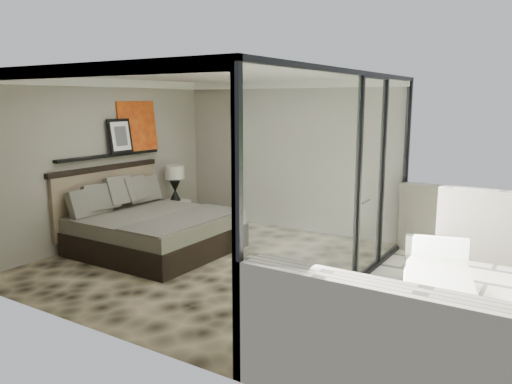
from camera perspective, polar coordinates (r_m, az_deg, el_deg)
The scene contains 13 objects.
floor at distance 7.76m, azimuth -5.46°, elevation -7.92°, with size 5.00×5.00×0.00m, color black.
ceiling at distance 7.38m, azimuth -5.85°, elevation 13.12°, with size 4.50×5.00×0.02m, color silver.
back_wall at distance 9.51m, azimuth 3.63°, elevation 4.14°, with size 4.50×0.02×2.80m, color gray.
left_wall at distance 8.99m, azimuth -17.00°, elevation 3.34°, with size 0.02×5.00×2.80m, color gray.
glass_wall at distance 6.33m, azimuth 10.64°, elevation 0.81°, with size 0.08×5.00×2.80m, color white.
terrace_slab at distance 6.37m, azimuth 23.17°, elevation -13.55°, with size 3.00×5.00×0.12m, color beige.
picture_ledge at distance 9.00m, azimuth -16.31°, elevation 4.03°, with size 0.12×2.20×0.05m, color black.
bed at distance 8.40m, azimuth -11.91°, elevation -4.05°, with size 2.29×2.22×1.27m.
nightstand at distance 9.88m, azimuth -9.47°, elevation -2.47°, with size 0.52×0.52×0.52m, color black.
table_lamp at distance 9.77m, azimuth -9.27°, elevation 1.57°, with size 0.37×0.37×0.68m.
abstract_canvas at distance 9.43m, azimuth -13.39°, elevation 7.34°, with size 0.04×0.90×0.90m, color #A92C0E.
framed_print at distance 9.08m, azimuth -15.27°, elevation 6.19°, with size 0.03×0.50×0.60m, color black.
lounger at distance 6.60m, azimuth 20.02°, elevation -10.07°, with size 1.20×1.77×0.63m.
Camera 1 is at (4.55, -5.80, 2.43)m, focal length 35.00 mm.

